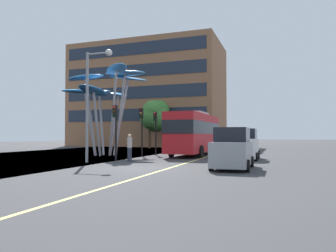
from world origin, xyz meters
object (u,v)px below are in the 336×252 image
pedestrian (130,148)px  red_bus (194,132)px  leaf_sculpture (106,89)px  car_parked_near (232,149)px  street_lamp (93,90)px  traffic_light_island_mid (155,124)px  car_parked_mid (244,145)px  traffic_light_kerb_near (115,121)px  traffic_light_kerb_far (142,122)px

pedestrian → red_bus: bearing=72.2°
leaf_sculpture → pedestrian: 8.47m
car_parked_near → street_lamp: street_lamp is taller
traffic_light_island_mid → car_parked_near: 12.28m
car_parked_near → car_parked_mid: (-0.05, 6.60, 0.04)m
traffic_light_kerb_near → pedestrian: traffic_light_kerb_near is taller
traffic_light_kerb_far → street_lamp: (-0.44, -6.65, 1.77)m
red_bus → traffic_light_kerb_far: bearing=-146.1°
traffic_light_kerb_near → traffic_light_kerb_far: (-0.46, 5.35, 0.16)m
car_parked_mid → street_lamp: (-8.92, -5.73, 3.62)m
car_parked_near → car_parked_mid: bearing=90.4°
traffic_light_kerb_near → traffic_light_kerb_far: bearing=94.9°
traffic_light_kerb_far → pedestrian: (1.41, -5.11, -1.96)m
leaf_sculpture → street_lamp: 7.29m
car_parked_near → car_parked_mid: car_parked_mid is taller
red_bus → car_parked_near: 11.18m
leaf_sculpture → red_bus: bearing=20.2°
traffic_light_kerb_near → street_lamp: street_lamp is taller
red_bus → car_parked_near: bearing=-65.3°
traffic_light_kerb_far → car_parked_near: size_ratio=0.98×
red_bus → car_parked_near: red_bus is taller
red_bus → traffic_light_island_mid: 3.50m
traffic_light_kerb_near → car_parked_near: traffic_light_kerb_near is taller
traffic_light_kerb_far → red_bus: bearing=33.9°
car_parked_mid → pedestrian: bearing=-149.3°
car_parked_near → leaf_sculpture: bearing=147.9°
leaf_sculpture → pedestrian: (4.77, -5.05, -4.86)m
traffic_light_kerb_far → leaf_sculpture: bearing=-179.0°
street_lamp → pedestrian: bearing=39.7°
red_bus → traffic_light_kerb_far: (-3.88, -2.61, 0.83)m
red_bus → street_lamp: size_ratio=1.34×
car_parked_mid → red_bus: bearing=142.6°
car_parked_mid → pedestrian: 8.22m
street_lamp → car_parked_mid: bearing=32.7°
traffic_light_kerb_far → car_parked_mid: (8.48, -0.91, -1.84)m
red_bus → traffic_light_island_mid: traffic_light_island_mid is taller
car_parked_mid → street_lamp: 11.20m
traffic_light_kerb_far → pedestrian: bearing=-74.6°
leaf_sculpture → traffic_light_kerb_far: bearing=1.0°
traffic_light_island_mid → street_lamp: bearing=-97.0°
leaf_sculpture → traffic_light_island_mid: size_ratio=2.09×
red_bus → traffic_light_kerb_far: size_ratio=2.42×
traffic_light_island_mid → pedestrian: traffic_light_island_mid is taller
car_parked_near → pedestrian: size_ratio=2.23×
leaf_sculpture → traffic_light_kerb_near: (3.82, -5.29, -3.06)m
traffic_light_kerb_far → street_lamp: size_ratio=0.55×
leaf_sculpture → traffic_light_kerb_near: leaf_sculpture is taller
traffic_light_island_mid → pedestrian: 7.10m
traffic_light_kerb_far → car_parked_near: (8.53, -7.51, -1.88)m
traffic_light_kerb_far → car_parked_mid: 8.73m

